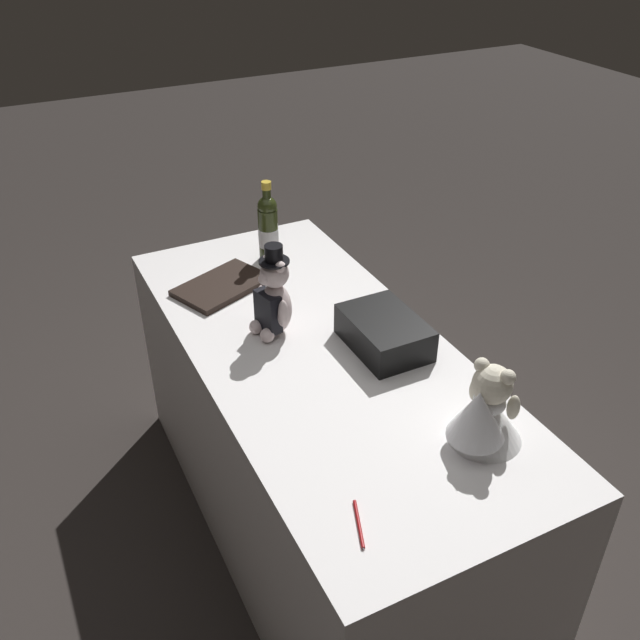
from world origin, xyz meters
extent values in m
plane|color=#2D2826|center=(0.00, 0.00, 0.00)|extent=(12.00, 12.00, 0.00)
cube|color=white|center=(0.00, 0.00, 0.39)|extent=(1.65, 0.72, 0.78)
ellipsoid|color=silver|center=(0.14, 0.08, 0.86)|extent=(0.11, 0.09, 0.16)
cube|color=black|center=(0.14, 0.11, 0.86)|extent=(0.10, 0.06, 0.12)
sphere|color=silver|center=(0.14, 0.08, 0.98)|extent=(0.09, 0.09, 0.09)
sphere|color=silver|center=(0.13, 0.11, 0.97)|extent=(0.04, 0.04, 0.04)
sphere|color=silver|center=(0.17, 0.08, 1.01)|extent=(0.03, 0.03, 0.03)
sphere|color=silver|center=(0.11, 0.07, 1.01)|extent=(0.03, 0.03, 0.03)
ellipsoid|color=silver|center=(0.19, 0.10, 0.87)|extent=(0.03, 0.03, 0.09)
ellipsoid|color=silver|center=(0.09, 0.08, 0.87)|extent=(0.03, 0.03, 0.09)
sphere|color=silver|center=(0.16, 0.14, 0.80)|extent=(0.04, 0.04, 0.04)
sphere|color=silver|center=(0.10, 0.12, 0.80)|extent=(0.04, 0.04, 0.04)
cylinder|color=black|center=(0.14, 0.08, 1.02)|extent=(0.09, 0.09, 0.01)
cylinder|color=black|center=(0.14, 0.08, 1.05)|extent=(0.05, 0.05, 0.05)
cone|color=white|center=(-0.52, -0.19, 0.84)|extent=(0.19, 0.19, 0.13)
ellipsoid|color=white|center=(-0.52, -0.19, 0.89)|extent=(0.08, 0.08, 0.06)
sphere|color=beige|center=(-0.52, -0.19, 0.95)|extent=(0.10, 0.10, 0.10)
sphere|color=beige|center=(-0.51, -0.23, 0.94)|extent=(0.04, 0.04, 0.04)
sphere|color=beige|center=(-0.56, -0.21, 0.99)|extent=(0.04, 0.04, 0.04)
sphere|color=beige|center=(-0.49, -0.18, 0.99)|extent=(0.04, 0.04, 0.04)
ellipsoid|color=beige|center=(-0.56, -0.23, 0.89)|extent=(0.03, 0.03, 0.07)
ellipsoid|color=beige|center=(-0.47, -0.20, 0.89)|extent=(0.03, 0.03, 0.07)
cone|color=white|center=(-0.54, -0.14, 0.89)|extent=(0.19, 0.19, 0.14)
cylinder|color=#2C3515|center=(0.59, -0.09, 0.87)|extent=(0.07, 0.07, 0.19)
sphere|color=#2C3515|center=(0.59, -0.09, 0.98)|extent=(0.07, 0.07, 0.07)
cylinder|color=#2C3515|center=(0.59, -0.09, 1.03)|extent=(0.03, 0.03, 0.08)
cylinder|color=gold|center=(0.59, -0.09, 1.06)|extent=(0.03, 0.03, 0.03)
cylinder|color=silver|center=(0.59, -0.09, 0.86)|extent=(0.07, 0.07, 0.07)
cylinder|color=maroon|center=(-0.63, 0.22, 0.78)|extent=(0.12, 0.05, 0.01)
cone|color=silver|center=(-0.69, 0.24, 0.78)|extent=(0.01, 0.01, 0.01)
cube|color=black|center=(-0.08, -0.17, 0.83)|extent=(0.27, 0.19, 0.10)
cube|color=#B7B7BF|center=(-0.08, -0.27, 0.83)|extent=(0.03, 0.01, 0.02)
cube|color=black|center=(0.46, 0.14, 0.79)|extent=(0.29, 0.35, 0.02)
camera|label=1|loc=(-1.49, 0.75, 1.97)|focal=38.86mm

